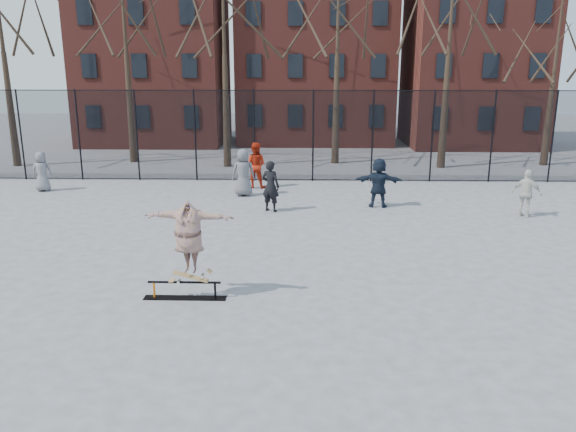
{
  "coord_description": "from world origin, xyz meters",
  "views": [
    {
      "loc": [
        0.79,
        -11.69,
        4.93
      ],
      "look_at": [
        0.42,
        1.5,
        1.42
      ],
      "focal_mm": 35.0,
      "sensor_mm": 36.0,
      "label": 1
    }
  ],
  "objects_px": {
    "skate_rail": "(185,292)",
    "bystander_navy": "(379,183)",
    "skateboard": "(191,279)",
    "bystander_black": "(271,186)",
    "skater": "(189,242)",
    "bystander_grey": "(42,171)",
    "bystander_extra": "(243,173)",
    "bystander_white": "(527,193)",
    "bystander_red": "(255,165)"
  },
  "relations": [
    {
      "from": "skateboard",
      "to": "bystander_grey",
      "type": "xyz_separation_m",
      "value": [
        -8.22,
        10.84,
        0.36
      ]
    },
    {
      "from": "skater",
      "to": "bystander_red",
      "type": "height_order",
      "value": "skater"
    },
    {
      "from": "skate_rail",
      "to": "bystander_extra",
      "type": "xyz_separation_m",
      "value": [
        0.23,
        10.21,
        0.77
      ]
    },
    {
      "from": "bystander_grey",
      "to": "bystander_black",
      "type": "bearing_deg",
      "value": 154.8
    },
    {
      "from": "skater",
      "to": "bystander_red",
      "type": "xyz_separation_m",
      "value": [
        0.41,
        11.79,
        -0.34
      ]
    },
    {
      "from": "bystander_navy",
      "to": "bystander_extra",
      "type": "bearing_deg",
      "value": -10.0
    },
    {
      "from": "bystander_black",
      "to": "skate_rail",
      "type": "bearing_deg",
      "value": 103.38
    },
    {
      "from": "bystander_navy",
      "to": "bystander_extra",
      "type": "relative_size",
      "value": 0.97
    },
    {
      "from": "bystander_white",
      "to": "skateboard",
      "type": "bearing_deg",
      "value": 69.98
    },
    {
      "from": "bystander_black",
      "to": "bystander_red",
      "type": "relative_size",
      "value": 0.94
    },
    {
      "from": "skateboard",
      "to": "bystander_black",
      "type": "bearing_deg",
      "value": 80.56
    },
    {
      "from": "bystander_grey",
      "to": "skate_rail",
      "type": "bearing_deg",
      "value": 119.27
    },
    {
      "from": "skate_rail",
      "to": "bystander_navy",
      "type": "xyz_separation_m",
      "value": [
        5.31,
        8.51,
        0.75
      ]
    },
    {
      "from": "skate_rail",
      "to": "bystander_black",
      "type": "bearing_deg",
      "value": 79.49
    },
    {
      "from": "skateboard",
      "to": "skater",
      "type": "relative_size",
      "value": 0.43
    },
    {
      "from": "bystander_extra",
      "to": "bystander_grey",
      "type": "bearing_deg",
      "value": -10.33
    },
    {
      "from": "bystander_black",
      "to": "bystander_extra",
      "type": "bearing_deg",
      "value": -39.48
    },
    {
      "from": "skateboard",
      "to": "bystander_black",
      "type": "relative_size",
      "value": 0.47
    },
    {
      "from": "bystander_navy",
      "to": "bystander_extra",
      "type": "xyz_separation_m",
      "value": [
        -5.08,
        1.7,
        0.03
      ]
    },
    {
      "from": "skate_rail",
      "to": "skateboard",
      "type": "xyz_separation_m",
      "value": [
        0.15,
        0.0,
        0.29
      ]
    },
    {
      "from": "bystander_white",
      "to": "bystander_navy",
      "type": "height_order",
      "value": "bystander_navy"
    },
    {
      "from": "skate_rail",
      "to": "bystander_extra",
      "type": "bearing_deg",
      "value": 88.71
    },
    {
      "from": "bystander_grey",
      "to": "bystander_black",
      "type": "distance_m",
      "value": 10.0
    },
    {
      "from": "bystander_red",
      "to": "bystander_extra",
      "type": "relative_size",
      "value": 1.03
    },
    {
      "from": "bystander_extra",
      "to": "bystander_navy",
      "type": "bearing_deg",
      "value": 155.55
    },
    {
      "from": "skate_rail",
      "to": "skater",
      "type": "xyz_separation_m",
      "value": [
        0.15,
        0.0,
        1.14
      ]
    },
    {
      "from": "bystander_black",
      "to": "bystander_extra",
      "type": "relative_size",
      "value": 0.97
    },
    {
      "from": "skate_rail",
      "to": "skateboard",
      "type": "height_order",
      "value": "skateboard"
    },
    {
      "from": "bystander_black",
      "to": "bystander_navy",
      "type": "xyz_separation_m",
      "value": [
        3.86,
        0.73,
        0.0
      ]
    },
    {
      "from": "bystander_black",
      "to": "bystander_white",
      "type": "xyz_separation_m",
      "value": [
        8.68,
        -0.52,
        -0.09
      ]
    },
    {
      "from": "bystander_red",
      "to": "bystander_extra",
      "type": "bearing_deg",
      "value": 87.26
    },
    {
      "from": "bystander_black",
      "to": "bystander_white",
      "type": "relative_size",
      "value": 1.11
    },
    {
      "from": "skateboard",
      "to": "bystander_extra",
      "type": "distance_m",
      "value": 10.22
    },
    {
      "from": "skater",
      "to": "bystander_grey",
      "type": "height_order",
      "value": "skater"
    },
    {
      "from": "bystander_red",
      "to": "bystander_navy",
      "type": "relative_size",
      "value": 1.06
    },
    {
      "from": "skate_rail",
      "to": "bystander_extra",
      "type": "height_order",
      "value": "bystander_extra"
    },
    {
      "from": "skateboard",
      "to": "bystander_extra",
      "type": "relative_size",
      "value": 0.45
    },
    {
      "from": "bystander_black",
      "to": "bystander_navy",
      "type": "relative_size",
      "value": 1.0
    },
    {
      "from": "skater",
      "to": "bystander_red",
      "type": "bearing_deg",
      "value": 92.99
    },
    {
      "from": "skater",
      "to": "bystander_black",
      "type": "distance_m",
      "value": 7.9
    },
    {
      "from": "bystander_navy",
      "to": "skate_rail",
      "type": "bearing_deg",
      "value": 66.53
    },
    {
      "from": "bystander_black",
      "to": "bystander_navy",
      "type": "height_order",
      "value": "bystander_navy"
    },
    {
      "from": "skater",
      "to": "bystander_extra",
      "type": "bearing_deg",
      "value": 94.56
    },
    {
      "from": "skate_rail",
      "to": "bystander_black",
      "type": "relative_size",
      "value": 1.01
    },
    {
      "from": "skater",
      "to": "bystander_extra",
      "type": "relative_size",
      "value": 1.05
    },
    {
      "from": "bystander_grey",
      "to": "bystander_navy",
      "type": "relative_size",
      "value": 0.9
    },
    {
      "from": "skateboard",
      "to": "bystander_navy",
      "type": "relative_size",
      "value": 0.47
    },
    {
      "from": "bystander_extra",
      "to": "skateboard",
      "type": "bearing_deg",
      "value": 83.58
    },
    {
      "from": "skateboard",
      "to": "skater",
      "type": "xyz_separation_m",
      "value": [
        0.0,
        0.0,
        0.84
      ]
    },
    {
      "from": "bystander_grey",
      "to": "bystander_extra",
      "type": "distance_m",
      "value": 8.33
    }
  ]
}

